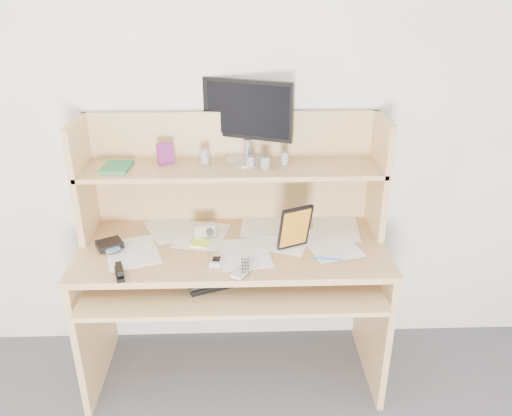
{
  "coord_description": "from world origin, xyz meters",
  "views": [
    {
      "loc": [
        0.04,
        -0.53,
        1.85
      ],
      "look_at": [
        0.1,
        1.43,
        0.96
      ],
      "focal_mm": 35.0,
      "sensor_mm": 36.0,
      "label": 1
    }
  ],
  "objects_px": {
    "keyboard": "(240,271)",
    "monitor": "(248,118)",
    "desk": "(233,247)",
    "game_case": "(295,227)",
    "tv_remote": "(245,268)"
  },
  "relations": [
    {
      "from": "keyboard",
      "to": "monitor",
      "type": "distance_m",
      "value": 0.7
    },
    {
      "from": "desk",
      "to": "keyboard",
      "type": "xyz_separation_m",
      "value": [
        0.03,
        -0.17,
        -0.03
      ]
    },
    {
      "from": "game_case",
      "to": "monitor",
      "type": "distance_m",
      "value": 0.55
    },
    {
      "from": "desk",
      "to": "monitor",
      "type": "height_order",
      "value": "monitor"
    },
    {
      "from": "keyboard",
      "to": "monitor",
      "type": "height_order",
      "value": "monitor"
    },
    {
      "from": "tv_remote",
      "to": "monitor",
      "type": "xyz_separation_m",
      "value": [
        0.02,
        0.46,
        0.52
      ]
    },
    {
      "from": "monitor",
      "to": "keyboard",
      "type": "bearing_deg",
      "value": -74.42
    },
    {
      "from": "keyboard",
      "to": "game_case",
      "type": "height_order",
      "value": "game_case"
    },
    {
      "from": "keyboard",
      "to": "tv_remote",
      "type": "bearing_deg",
      "value": -102.1
    },
    {
      "from": "tv_remote",
      "to": "game_case",
      "type": "xyz_separation_m",
      "value": [
        0.22,
        0.18,
        0.1
      ]
    },
    {
      "from": "desk",
      "to": "monitor",
      "type": "relative_size",
      "value": 3.41
    },
    {
      "from": "monitor",
      "to": "game_case",
      "type": "bearing_deg",
      "value": -31.96
    },
    {
      "from": "desk",
      "to": "keyboard",
      "type": "height_order",
      "value": "desk"
    },
    {
      "from": "game_case",
      "to": "desk",
      "type": "bearing_deg",
      "value": 131.45
    },
    {
      "from": "keyboard",
      "to": "monitor",
      "type": "bearing_deg",
      "value": 61.94
    }
  ]
}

